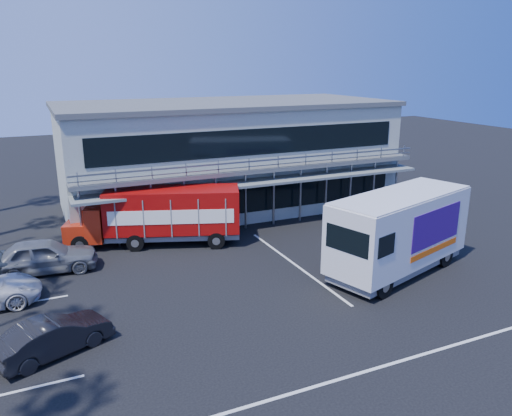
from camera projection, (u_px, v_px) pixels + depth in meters
name	position (u px, v px, depth m)	size (l,w,h in m)	color
ground	(288.00, 296.00, 21.76)	(120.00, 120.00, 0.00)	black
building	(227.00, 154.00, 35.01)	(22.40, 12.00, 7.30)	#989E91
red_truck	(161.00, 214.00, 27.58)	(9.61, 5.23, 3.18)	#AE220E
white_van	(399.00, 231.00, 23.72)	(8.47, 5.02, 3.92)	silver
parked_car_b	(54.00, 336.00, 17.28)	(1.38, 3.97, 1.31)	black
parked_car_e	(44.00, 256.00, 24.06)	(1.97, 4.90, 1.67)	slate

